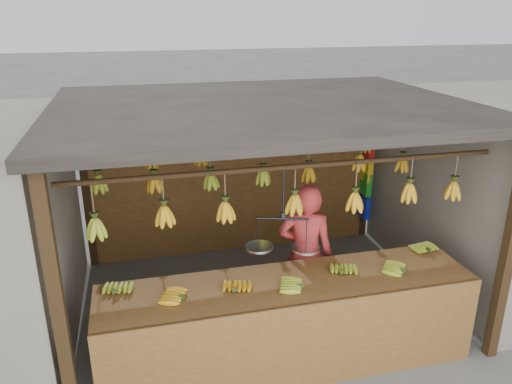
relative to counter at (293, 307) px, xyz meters
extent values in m
plane|color=#5B5B57|center=(0.03, 1.23, -0.71)|extent=(80.00, 80.00, 0.00)
cube|color=black|center=(-1.97, -0.27, 0.44)|extent=(0.10, 0.10, 2.30)
cube|color=black|center=(2.03, -0.27, 0.44)|extent=(0.10, 0.10, 2.30)
cube|color=black|center=(-1.97, 2.73, 0.44)|extent=(0.10, 0.10, 2.30)
cube|color=black|center=(2.03, 2.73, 0.44)|extent=(0.10, 0.10, 2.30)
cube|color=black|center=(0.03, 1.23, 1.64)|extent=(4.30, 3.30, 0.10)
cylinder|color=black|center=(0.03, 0.23, 1.29)|extent=(4.00, 0.05, 0.05)
cylinder|color=black|center=(0.03, 1.23, 1.29)|extent=(4.00, 0.05, 0.05)
cylinder|color=black|center=(0.03, 2.23, 1.29)|extent=(4.00, 0.05, 0.05)
cube|color=brown|center=(0.03, 2.73, 0.19)|extent=(4.00, 0.06, 1.80)
cube|color=brown|center=(0.00, 0.13, 0.15)|extent=(3.57, 0.79, 0.08)
cube|color=brown|center=(0.00, -0.26, -0.26)|extent=(3.57, 0.04, 0.90)
cube|color=black|center=(-1.68, -0.21, -0.30)|extent=(0.07, 0.07, 0.82)
cube|color=black|center=(1.68, -0.21, -0.30)|extent=(0.07, 0.07, 0.82)
cube|color=black|center=(-1.68, 0.48, -0.30)|extent=(0.07, 0.07, 0.82)
cube|color=black|center=(1.68, 0.48, -0.30)|extent=(0.07, 0.07, 0.82)
ellipsoid|color=#92A523|center=(-1.57, 0.28, 0.22)|extent=(0.22, 0.27, 0.06)
ellipsoid|color=orange|center=(-1.00, 0.07, 0.22)|extent=(0.29, 0.26, 0.06)
ellipsoid|color=orange|center=(-0.52, 0.05, 0.22)|extent=(0.24, 0.28, 0.06)
ellipsoid|color=#92A523|center=(0.07, -0.01, 0.22)|extent=(0.29, 0.25, 0.06)
ellipsoid|color=#92A523|center=(0.55, 0.11, 0.22)|extent=(0.25, 0.29, 0.06)
ellipsoid|color=#92A523|center=(1.12, 0.02, 0.22)|extent=(0.30, 0.29, 0.06)
ellipsoid|color=#92A523|center=(1.60, 0.33, 0.22)|extent=(0.22, 0.27, 0.06)
ellipsoid|color=#92A523|center=(-1.67, 0.22, 0.89)|extent=(0.16, 0.16, 0.28)
ellipsoid|color=orange|center=(-1.10, 0.24, 0.93)|extent=(0.16, 0.16, 0.28)
ellipsoid|color=orange|center=(-0.57, 0.25, 0.92)|extent=(0.16, 0.16, 0.28)
ellipsoid|color=orange|center=(0.06, 0.22, 0.93)|extent=(0.16, 0.16, 0.28)
ellipsoid|color=orange|center=(0.64, 0.19, 0.92)|extent=(0.16, 0.16, 0.28)
ellipsoid|color=orange|center=(1.21, 0.20, 0.95)|extent=(0.16, 0.16, 0.28)
ellipsoid|color=orange|center=(1.70, 0.21, 0.93)|extent=(0.16, 0.16, 0.28)
ellipsoid|color=#92A523|center=(-1.69, 1.26, 0.93)|extent=(0.16, 0.16, 0.28)
ellipsoid|color=orange|center=(-1.13, 1.21, 0.91)|extent=(0.16, 0.16, 0.28)
ellipsoid|color=#92A523|center=(-0.54, 1.22, 0.88)|extent=(0.16, 0.16, 0.28)
ellipsoid|color=#92A523|center=(0.03, 1.21, 0.88)|extent=(0.16, 0.16, 0.28)
ellipsoid|color=orange|center=(0.58, 1.26, 0.86)|extent=(0.16, 0.16, 0.28)
ellipsoid|color=orange|center=(1.16, 1.20, 0.96)|extent=(0.16, 0.16, 0.28)
ellipsoid|color=orange|center=(1.75, 1.27, 0.88)|extent=(0.16, 0.16, 0.28)
ellipsoid|color=#92A523|center=(-1.67, 2.23, 0.95)|extent=(0.16, 0.16, 0.28)
ellipsoid|color=orange|center=(-1.11, 2.18, 0.86)|extent=(0.16, 0.16, 0.28)
ellipsoid|color=orange|center=(-0.51, 2.19, 0.86)|extent=(0.16, 0.16, 0.28)
ellipsoid|color=#92A523|center=(0.08, 2.20, 0.95)|extent=(0.16, 0.16, 0.28)
ellipsoid|color=orange|center=(0.55, 2.26, 0.93)|extent=(0.16, 0.16, 0.28)
ellipsoid|color=orange|center=(1.14, 2.20, 0.93)|extent=(0.16, 0.16, 0.28)
ellipsoid|color=#92A523|center=(1.77, 2.27, 0.85)|extent=(0.16, 0.16, 0.28)
cylinder|color=black|center=(-0.04, 0.23, 1.05)|extent=(0.02, 0.02, 0.49)
cylinder|color=black|center=(-0.04, 0.23, 0.80)|extent=(0.46, 0.17, 0.02)
cylinder|color=silver|center=(-0.25, 0.30, 0.50)|extent=(0.26, 0.26, 0.02)
cylinder|color=silver|center=(0.17, 0.16, 0.50)|extent=(0.26, 0.26, 0.02)
imported|color=#BF3333|center=(0.40, 0.80, 0.10)|extent=(0.69, 0.58, 1.61)
cube|color=red|center=(1.97, 2.58, 0.75)|extent=(0.08, 0.26, 0.34)
cube|color=yellow|center=(1.97, 2.58, 0.39)|extent=(0.08, 0.26, 0.34)
cube|color=#199926|center=(1.97, 2.58, 0.18)|extent=(0.08, 0.26, 0.34)
cube|color=#1426BF|center=(1.97, 2.58, -0.19)|extent=(0.08, 0.26, 0.34)
camera|label=1|loc=(-1.30, -3.77, 2.60)|focal=35.00mm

